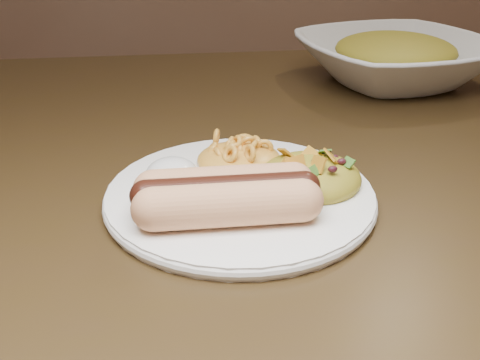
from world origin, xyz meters
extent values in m
cube|color=black|center=(0.00, 0.00, 0.73)|extent=(1.60, 0.90, 0.04)
cylinder|color=white|center=(0.06, -0.12, 0.76)|extent=(0.29, 0.29, 0.01)
cylinder|color=#E1A479|center=(0.05, -0.18, 0.78)|extent=(0.12, 0.04, 0.04)
cylinder|color=#E1A479|center=(0.05, -0.15, 0.78)|extent=(0.12, 0.04, 0.04)
cylinder|color=black|center=(0.05, -0.17, 0.79)|extent=(0.13, 0.03, 0.03)
ellipsoid|color=#F9A349|center=(0.07, -0.06, 0.78)|extent=(0.09, 0.08, 0.03)
ellipsoid|color=white|center=(0.00, -0.10, 0.78)|extent=(0.06, 0.06, 0.03)
ellipsoid|color=orange|center=(0.13, -0.12, 0.78)|extent=(0.10, 0.09, 0.04)
imported|color=silver|center=(0.35, 0.23, 0.78)|extent=(0.34, 0.34, 0.07)
ellipsoid|color=orange|center=(0.35, 0.23, 0.80)|extent=(0.20, 0.20, 0.05)
camera|label=1|loc=(0.00, -0.58, 1.01)|focal=42.00mm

